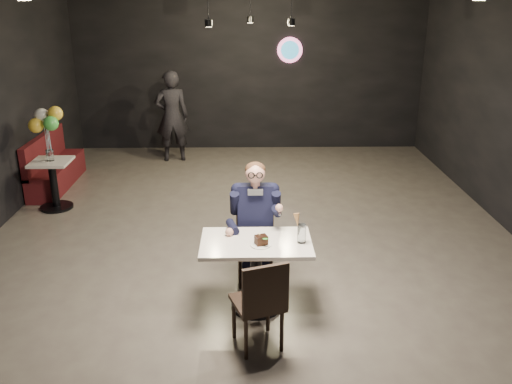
{
  "coord_description": "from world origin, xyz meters",
  "views": [
    {
      "loc": [
        -0.07,
        -6.55,
        3.06
      ],
      "look_at": [
        0.03,
        -1.09,
        1.05
      ],
      "focal_mm": 38.0,
      "sensor_mm": 36.0,
      "label": 1
    }
  ],
  "objects_px": {
    "seated_man": "(255,222)",
    "passerby": "(172,116)",
    "chair_near": "(257,301)",
    "booth_bench": "(55,161)",
    "sundae_glass": "(302,234)",
    "main_table": "(256,275)",
    "chair_far": "(255,244)",
    "side_table": "(54,187)",
    "balloon_vase": "(50,155)"
  },
  "relations": [
    {
      "from": "main_table",
      "to": "passerby",
      "type": "height_order",
      "value": "passerby"
    },
    {
      "from": "chair_far",
      "to": "passerby",
      "type": "xyz_separation_m",
      "value": [
        -1.5,
        4.75,
        0.4
      ]
    },
    {
      "from": "main_table",
      "to": "balloon_vase",
      "type": "xyz_separation_m",
      "value": [
        -2.97,
        2.8,
        0.46
      ]
    },
    {
      "from": "seated_man",
      "to": "booth_bench",
      "type": "xyz_separation_m",
      "value": [
        -3.27,
        3.25,
        -0.28
      ]
    },
    {
      "from": "booth_bench",
      "to": "side_table",
      "type": "bearing_deg",
      "value": -73.3
    },
    {
      "from": "chair_near",
      "to": "passerby",
      "type": "distance_m",
      "value": 6.13
    },
    {
      "from": "seated_man",
      "to": "passerby",
      "type": "xyz_separation_m",
      "value": [
        -1.5,
        4.75,
        0.14
      ]
    },
    {
      "from": "sundae_glass",
      "to": "passerby",
      "type": "bearing_deg",
      "value": 110.06
    },
    {
      "from": "seated_man",
      "to": "balloon_vase",
      "type": "bearing_deg",
      "value": 142.79
    },
    {
      "from": "chair_near",
      "to": "sundae_glass",
      "type": "distance_m",
      "value": 0.84
    },
    {
      "from": "main_table",
      "to": "chair_far",
      "type": "distance_m",
      "value": 0.56
    },
    {
      "from": "sundae_glass",
      "to": "chair_near",
      "type": "bearing_deg",
      "value": -126.53
    },
    {
      "from": "seated_man",
      "to": "sundae_glass",
      "type": "bearing_deg",
      "value": -52.58
    },
    {
      "from": "main_table",
      "to": "chair_far",
      "type": "relative_size",
      "value": 1.2
    },
    {
      "from": "seated_man",
      "to": "side_table",
      "type": "relative_size",
      "value": 2.09
    },
    {
      "from": "main_table",
      "to": "side_table",
      "type": "bearing_deg",
      "value": 136.63
    },
    {
      "from": "booth_bench",
      "to": "passerby",
      "type": "xyz_separation_m",
      "value": [
        1.77,
        1.49,
        0.42
      ]
    },
    {
      "from": "seated_man",
      "to": "side_table",
      "type": "xyz_separation_m",
      "value": [
        -2.97,
        2.25,
        -0.38
      ]
    },
    {
      "from": "chair_far",
      "to": "sundae_glass",
      "type": "distance_m",
      "value": 0.83
    },
    {
      "from": "chair_near",
      "to": "sundae_glass",
      "type": "xyz_separation_m",
      "value": [
        0.45,
        0.6,
        0.39
      ]
    },
    {
      "from": "main_table",
      "to": "passerby",
      "type": "distance_m",
      "value": 5.53
    },
    {
      "from": "chair_near",
      "to": "booth_bench",
      "type": "distance_m",
      "value": 5.51
    },
    {
      "from": "chair_near",
      "to": "chair_far",
      "type": "bearing_deg",
      "value": 70.84
    },
    {
      "from": "seated_man",
      "to": "side_table",
      "type": "distance_m",
      "value": 3.75
    },
    {
      "from": "chair_far",
      "to": "balloon_vase",
      "type": "height_order",
      "value": "chair_far"
    },
    {
      "from": "side_table",
      "to": "passerby",
      "type": "bearing_deg",
      "value": 59.52
    },
    {
      "from": "chair_near",
      "to": "balloon_vase",
      "type": "xyz_separation_m",
      "value": [
        -2.97,
        3.44,
        0.37
      ]
    },
    {
      "from": "seated_man",
      "to": "balloon_vase",
      "type": "xyz_separation_m",
      "value": [
        -2.97,
        2.25,
        0.11
      ]
    },
    {
      "from": "chair_near",
      "to": "seated_man",
      "type": "height_order",
      "value": "seated_man"
    },
    {
      "from": "booth_bench",
      "to": "side_table",
      "type": "height_order",
      "value": "booth_bench"
    },
    {
      "from": "chair_near",
      "to": "passerby",
      "type": "bearing_deg",
      "value": 85.04
    },
    {
      "from": "main_table",
      "to": "sundae_glass",
      "type": "xyz_separation_m",
      "value": [
        0.45,
        -0.03,
        0.47
      ]
    },
    {
      "from": "balloon_vase",
      "to": "main_table",
      "type": "bearing_deg",
      "value": -43.37
    },
    {
      "from": "main_table",
      "to": "chair_near",
      "type": "distance_m",
      "value": 0.64
    },
    {
      "from": "sundae_glass",
      "to": "side_table",
      "type": "relative_size",
      "value": 0.28
    },
    {
      "from": "booth_bench",
      "to": "chair_near",
      "type": "bearing_deg",
      "value": -53.63
    },
    {
      "from": "booth_bench",
      "to": "side_table",
      "type": "distance_m",
      "value": 1.05
    },
    {
      "from": "booth_bench",
      "to": "sundae_glass",
      "type": "bearing_deg",
      "value": -45.93
    },
    {
      "from": "seated_man",
      "to": "balloon_vase",
      "type": "height_order",
      "value": "seated_man"
    },
    {
      "from": "main_table",
      "to": "booth_bench",
      "type": "bearing_deg",
      "value": 130.67
    },
    {
      "from": "passerby",
      "to": "main_table",
      "type": "bearing_deg",
      "value": 96.97
    },
    {
      "from": "main_table",
      "to": "seated_man",
      "type": "xyz_separation_m",
      "value": [
        -0.0,
        0.55,
        0.34
      ]
    },
    {
      "from": "sundae_glass",
      "to": "passerby",
      "type": "relative_size",
      "value": 0.11
    },
    {
      "from": "chair_far",
      "to": "sundae_glass",
      "type": "height_order",
      "value": "sundae_glass"
    },
    {
      "from": "chair_far",
      "to": "booth_bench",
      "type": "bearing_deg",
      "value": 135.12
    },
    {
      "from": "booth_bench",
      "to": "seated_man",
      "type": "bearing_deg",
      "value": -44.88
    },
    {
      "from": "chair_near",
      "to": "booth_bench",
      "type": "bearing_deg",
      "value": 107.21
    },
    {
      "from": "seated_man",
      "to": "booth_bench",
      "type": "relative_size",
      "value": 0.82
    },
    {
      "from": "main_table",
      "to": "balloon_vase",
      "type": "height_order",
      "value": "balloon_vase"
    },
    {
      "from": "chair_far",
      "to": "chair_near",
      "type": "distance_m",
      "value": 1.18
    }
  ]
}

